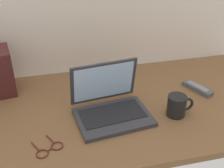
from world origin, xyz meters
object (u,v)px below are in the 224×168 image
at_px(laptop, 110,105).
at_px(eyeglasses, 49,149).
at_px(coffee_mug, 177,105).
at_px(remote_control_near, 197,88).

bearing_deg(laptop, eyeglasses, -147.96).
distance_m(coffee_mug, eyeglasses, 0.56).
xyz_separation_m(remote_control_near, eyeglasses, (-0.74, -0.26, -0.01)).
distance_m(laptop, coffee_mug, 0.29).
xyz_separation_m(laptop, remote_control_near, (0.46, 0.09, -0.03)).
relative_size(laptop, eyeglasses, 2.49).
bearing_deg(coffee_mug, remote_control_near, 41.39).
bearing_deg(eyeglasses, coffee_mug, 9.80).
relative_size(remote_control_near, eyeglasses, 1.23).
relative_size(coffee_mug, remote_control_near, 0.73).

